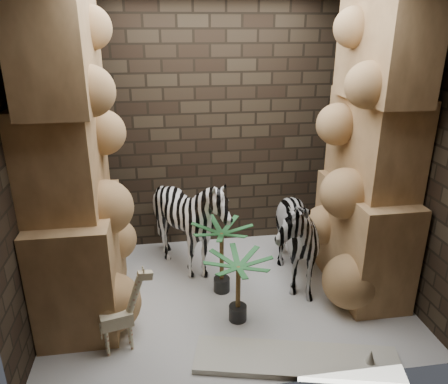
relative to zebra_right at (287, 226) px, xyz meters
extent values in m
plane|color=silver|center=(-0.66, -0.18, -0.66)|extent=(3.50, 3.50, 0.00)
plane|color=#332A1E|center=(-0.66, 1.07, 0.84)|extent=(3.50, 0.00, 3.50)
plane|color=#332A1E|center=(-0.66, -1.43, 0.84)|extent=(3.50, 0.00, 3.50)
plane|color=#332A1E|center=(-2.41, -0.18, 0.84)|extent=(0.00, 3.00, 3.00)
plane|color=#332A1E|center=(1.09, -0.18, 0.84)|extent=(0.00, 3.00, 3.00)
imported|color=white|center=(0.00, 0.00, 0.00)|extent=(0.61, 1.11, 1.31)
imported|color=white|center=(-0.99, 0.33, -0.11)|extent=(1.20, 1.38, 1.09)
cube|color=beige|center=(-0.25, -1.23, -0.63)|extent=(1.74, 0.81, 0.05)
camera|label=1|loc=(-1.28, -3.94, 1.96)|focal=34.63mm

